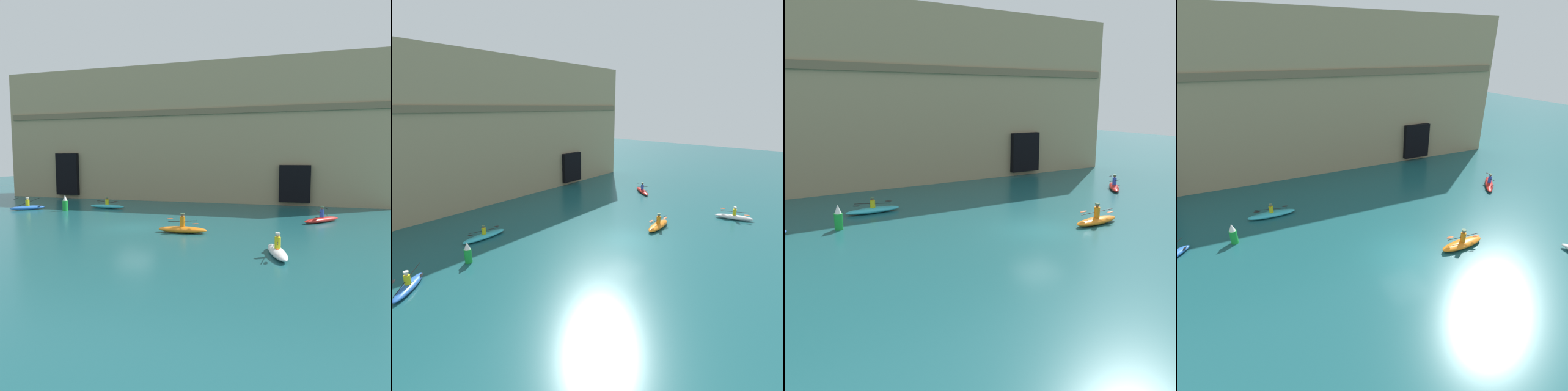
% 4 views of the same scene
% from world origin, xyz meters
% --- Properties ---
extents(ground_plane, '(120.00, 120.00, 0.00)m').
position_xyz_m(ground_plane, '(0.00, 0.00, 0.00)').
color(ground_plane, '#195156').
extents(cliff_bluff, '(41.89, 6.18, 14.23)m').
position_xyz_m(cliff_bluff, '(-1.92, 17.63, 7.10)').
color(cliff_bluff, '#9E8966').
rests_on(cliff_bluff, ground).
extents(kayak_red, '(2.81, 3.07, 1.16)m').
position_xyz_m(kayak_red, '(11.95, 5.67, 0.23)').
color(kayak_red, red).
rests_on(kayak_red, ground).
extents(kayak_orange, '(3.11, 1.03, 1.22)m').
position_xyz_m(kayak_orange, '(3.59, -0.76, 0.24)').
color(kayak_orange, orange).
rests_on(kayak_orange, ground).
extents(kayak_blue, '(2.53, 2.38, 1.11)m').
position_xyz_m(kayak_blue, '(-12.91, 5.25, 0.24)').
color(kayak_blue, blue).
rests_on(kayak_blue, ground).
extents(kayak_white, '(1.53, 3.12, 1.12)m').
position_xyz_m(kayak_white, '(9.64, -4.84, 0.24)').
color(kayak_white, white).
rests_on(kayak_white, ground).
extents(kayak_cyan, '(3.40, 0.85, 1.01)m').
position_xyz_m(kayak_cyan, '(-6.62, 8.13, 0.20)').
color(kayak_cyan, '#33B2C6').
rests_on(kayak_cyan, ground).
extents(marker_buoy, '(0.45, 0.45, 1.39)m').
position_xyz_m(marker_buoy, '(-9.27, 5.60, 0.65)').
color(marker_buoy, green).
rests_on(marker_buoy, ground).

